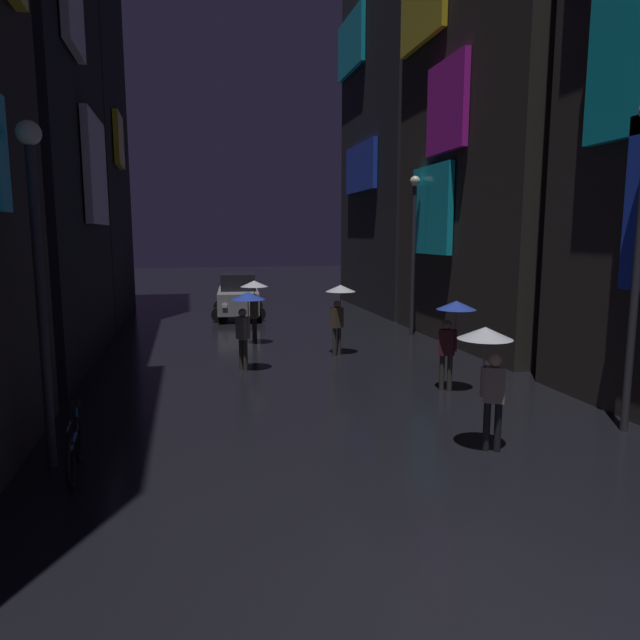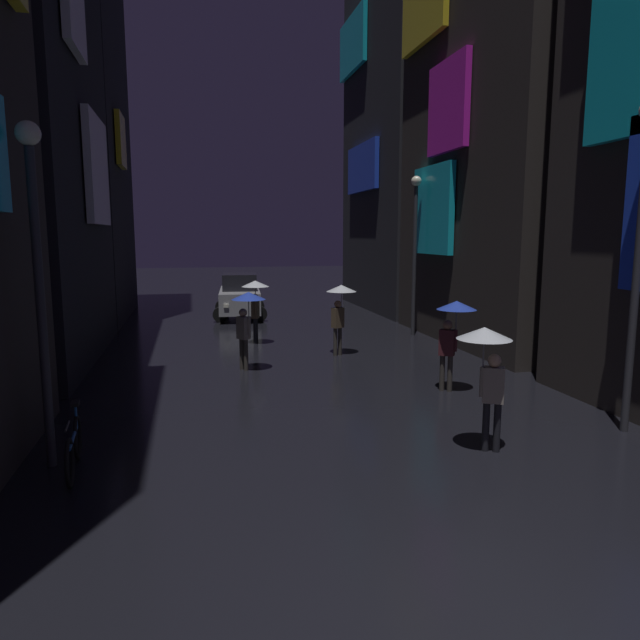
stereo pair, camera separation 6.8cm
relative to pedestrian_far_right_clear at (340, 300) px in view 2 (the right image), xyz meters
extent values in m
plane|color=black|center=(-1.57, -12.23, -1.67)|extent=(120.00, 120.00, 0.00)
cube|color=black|center=(-9.07, 1.18, 5.04)|extent=(4.00, 8.82, 13.42)
cube|color=white|center=(-6.92, 1.76, 3.79)|extent=(0.20, 3.23, 3.10)
cube|color=white|center=(-6.92, -0.57, 7.50)|extent=(0.20, 2.16, 2.22)
cube|color=black|center=(-9.07, 9.99, 10.39)|extent=(4.00, 8.43, 24.12)
cube|color=yellow|center=(-6.92, 8.53, 5.68)|extent=(0.20, 1.97, 2.07)
cube|color=#2D2826|center=(5.93, 1.11, 7.43)|extent=(4.00, 8.69, 18.19)
cube|color=#19D8F2|center=(3.78, 2.00, 2.77)|extent=(0.20, 2.94, 2.98)
cube|color=#F226D8|center=(3.78, 1.06, 5.97)|extent=(0.20, 2.64, 2.84)
cube|color=yellow|center=(3.78, 3.22, 9.72)|extent=(0.20, 3.60, 2.48)
cube|color=#232328|center=(5.93, 10.05, 7.35)|extent=(4.00, 8.57, 18.03)
cube|color=#264CF9|center=(3.78, 10.30, 5.08)|extent=(0.20, 4.37, 2.22)
cube|color=#19D8F2|center=(3.78, 12.16, 11.20)|extent=(0.20, 4.15, 2.67)
cylinder|color=#38332D|center=(-0.17, -0.12, -1.24)|extent=(0.12, 0.12, 0.85)
cylinder|color=#38332D|center=(-0.01, -0.04, -1.24)|extent=(0.12, 0.12, 0.85)
cube|color=brown|center=(-0.09, -0.08, -0.52)|extent=(0.40, 0.35, 0.60)
sphere|color=#9E7051|center=(-0.09, -0.08, -0.11)|extent=(0.22, 0.22, 0.22)
cylinder|color=brown|center=(0.05, 0.04, -0.47)|extent=(0.09, 0.09, 0.50)
cylinder|color=slate|center=(0.05, 0.04, -0.13)|extent=(0.02, 0.02, 0.77)
cone|color=silver|center=(0.05, 0.04, 0.35)|extent=(0.90, 0.90, 0.20)
cylinder|color=black|center=(0.58, -8.13, -1.24)|extent=(0.12, 0.12, 0.85)
cylinder|color=black|center=(0.42, -8.05, -1.24)|extent=(0.12, 0.12, 0.85)
cube|color=gray|center=(0.50, -8.09, -0.52)|extent=(0.40, 0.35, 0.60)
sphere|color=tan|center=(0.50, -8.09, -0.11)|extent=(0.22, 0.22, 0.22)
cylinder|color=gray|center=(0.32, -8.05, -0.47)|extent=(0.09, 0.09, 0.50)
cylinder|color=slate|center=(0.32, -8.05, -0.13)|extent=(0.02, 0.02, 0.77)
cone|color=silver|center=(0.32, -8.05, 0.35)|extent=(0.90, 0.90, 0.20)
cylinder|color=black|center=(-2.26, 2.51, -1.24)|extent=(0.12, 0.12, 0.85)
cylinder|color=black|center=(-2.31, 2.34, -1.24)|extent=(0.12, 0.12, 0.85)
cube|color=brown|center=(-2.28, 2.43, -0.52)|extent=(0.32, 0.39, 0.60)
sphere|color=tan|center=(-2.28, 2.43, -0.11)|extent=(0.22, 0.22, 0.22)
cylinder|color=brown|center=(-2.29, 2.24, -0.47)|extent=(0.09, 0.09, 0.50)
cylinder|color=slate|center=(-2.29, 2.24, -0.13)|extent=(0.02, 0.02, 0.77)
cone|color=silver|center=(-2.29, 2.24, 0.35)|extent=(0.90, 0.90, 0.20)
cylinder|color=#38332D|center=(1.30, -4.41, -1.24)|extent=(0.12, 0.12, 0.85)
cylinder|color=#38332D|center=(1.45, -4.52, -1.24)|extent=(0.12, 0.12, 0.85)
cube|color=#4C1E23|center=(1.38, -4.47, -0.52)|extent=(0.40, 0.38, 0.60)
sphere|color=#9E7051|center=(1.38, -4.47, -0.11)|extent=(0.22, 0.22, 0.22)
cylinder|color=#4C1E23|center=(1.55, -4.53, -0.47)|extent=(0.09, 0.09, 0.50)
cylinder|color=slate|center=(1.55, -4.53, -0.13)|extent=(0.02, 0.02, 0.77)
cone|color=#263FB2|center=(1.55, -4.53, 0.35)|extent=(0.90, 0.90, 0.20)
cylinder|color=#38332D|center=(-3.07, -1.25, -1.24)|extent=(0.12, 0.12, 0.85)
cylinder|color=#38332D|center=(-2.97, -1.40, -1.24)|extent=(0.12, 0.12, 0.85)
cube|color=gray|center=(-3.02, -1.33, -0.52)|extent=(0.37, 0.40, 0.60)
sphere|color=tan|center=(-3.02, -1.33, -0.11)|extent=(0.22, 0.22, 0.22)
cylinder|color=gray|center=(-2.88, -1.45, -0.47)|extent=(0.09, 0.09, 0.50)
cylinder|color=slate|center=(-2.88, -1.45, -0.13)|extent=(0.02, 0.02, 0.77)
cone|color=#263FB2|center=(-2.88, -1.45, 0.35)|extent=(0.90, 0.90, 0.20)
torus|color=black|center=(-6.13, -8.00, -1.31)|extent=(0.12, 0.72, 0.72)
torus|color=black|center=(-6.22, -6.90, -1.31)|extent=(0.12, 0.72, 0.72)
cylinder|color=#1E59A5|center=(-6.17, -7.45, -1.13)|extent=(0.13, 1.00, 0.05)
cylinder|color=#1E59A5|center=(-6.22, -6.90, -0.96)|extent=(0.04, 0.04, 0.40)
cube|color=black|center=(-6.22, -6.90, -0.74)|extent=(0.14, 0.25, 0.06)
cylinder|color=black|center=(-6.13, -8.00, -0.76)|extent=(0.07, 0.45, 0.03)
cube|color=#99999E|center=(-2.29, 8.61, -0.90)|extent=(2.03, 4.22, 0.90)
cube|color=black|center=(-2.29, 8.61, -0.10)|extent=(1.59, 1.96, 0.70)
cylinder|color=black|center=(-1.59, 7.22, -1.35)|extent=(0.66, 0.27, 0.64)
cylinder|color=black|center=(-3.20, 7.35, -1.35)|extent=(0.66, 0.27, 0.64)
cylinder|color=black|center=(-1.37, 9.88, -1.35)|extent=(0.66, 0.27, 0.64)
cylinder|color=black|center=(-2.98, 10.01, -1.35)|extent=(0.66, 0.27, 0.64)
cube|color=white|center=(-1.91, 6.51, -0.90)|extent=(0.20, 0.08, 0.14)
cube|color=white|center=(-3.00, 6.60, -0.90)|extent=(0.20, 0.08, 0.14)
cylinder|color=#2D2D33|center=(3.43, -7.74, 1.11)|extent=(0.14, 0.14, 5.55)
cylinder|color=#2D2D33|center=(3.43, 2.67, 0.97)|extent=(0.14, 0.14, 5.27)
sphere|color=#F9EFCC|center=(3.43, 2.67, 3.78)|extent=(0.36, 0.36, 0.36)
cylinder|color=#2D2D33|center=(-6.57, -7.12, 0.78)|extent=(0.14, 0.14, 4.89)
sphere|color=#F9EFCC|center=(-6.57, -7.12, 3.40)|extent=(0.36, 0.36, 0.36)
camera|label=1|loc=(-4.40, -16.39, 1.95)|focal=32.00mm
camera|label=2|loc=(-4.33, -16.41, 1.95)|focal=32.00mm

